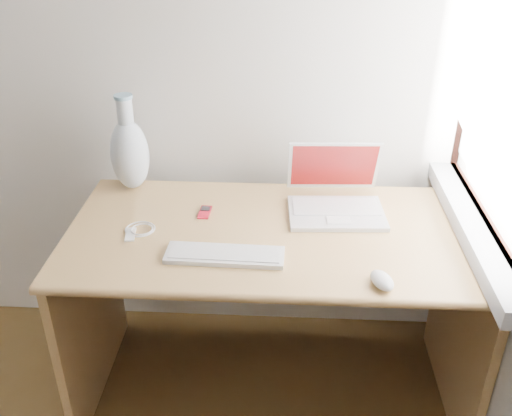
# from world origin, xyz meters

# --- Properties ---
(back_wall) EXTENTS (3.50, 0.04, 2.60)m
(back_wall) POSITION_xyz_m (0.00, 1.75, 1.30)
(back_wall) COLOR silver
(back_wall) RESTS_ON floor
(window) EXTENTS (0.11, 0.99, 1.10)m
(window) POSITION_xyz_m (1.72, 1.30, 1.28)
(window) COLOR white
(window) RESTS_ON right_wall
(desk) EXTENTS (1.42, 0.71, 0.75)m
(desk) POSITION_xyz_m (1.03, 1.39, 0.53)
(desk) COLOR tan
(desk) RESTS_ON floor
(laptop) EXTENTS (0.35, 0.30, 0.23)m
(laptop) POSITION_xyz_m (1.25, 1.47, 0.80)
(laptop) COLOR white
(laptop) RESTS_ON desk
(external_keyboard) EXTENTS (0.38, 0.13, 0.02)m
(external_keyboard) POSITION_xyz_m (0.88, 1.13, 0.76)
(external_keyboard) COLOR white
(external_keyboard) RESTS_ON desk
(mouse) EXTENTS (0.09, 0.11, 0.04)m
(mouse) POSITION_xyz_m (1.36, 1.01, 0.77)
(mouse) COLOR white
(mouse) RESTS_ON desk
(ipod) EXTENTS (0.04, 0.09, 0.01)m
(ipod) POSITION_xyz_m (0.78, 1.41, 0.76)
(ipod) COLOR #A90B20
(ipod) RESTS_ON desk
(cable_coil) EXTENTS (0.13, 0.13, 0.01)m
(cable_coil) POSITION_xyz_m (0.57, 1.28, 0.75)
(cable_coil) COLOR white
(cable_coil) RESTS_ON desk
(remote) EXTENTS (0.04, 0.09, 0.01)m
(remote) POSITION_xyz_m (0.55, 1.25, 0.75)
(remote) COLOR white
(remote) RESTS_ON desk
(vase) EXTENTS (0.15, 0.15, 0.38)m
(vase) POSITION_xyz_m (0.47, 1.60, 0.90)
(vase) COLOR silver
(vase) RESTS_ON desk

